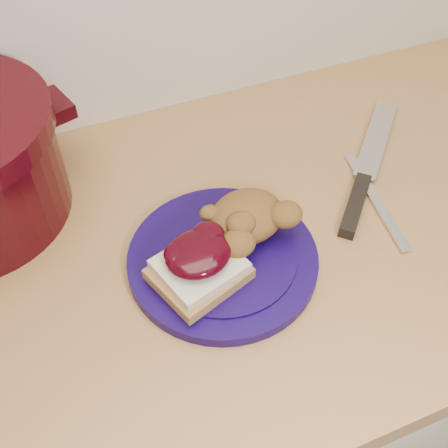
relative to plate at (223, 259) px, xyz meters
name	(u,v)px	position (x,y,z in m)	size (l,w,h in m)	color
base_cabinet	(211,399)	(-0.01, 0.04, -0.48)	(4.00, 0.60, 0.86)	beige
plate	(223,259)	(0.00, 0.00, 0.00)	(0.24, 0.24, 0.02)	#10043E
sandwich	(199,264)	(-0.04, -0.02, 0.03)	(0.13, 0.12, 0.05)	olive
stuffing_mound	(247,216)	(0.04, 0.03, 0.04)	(0.10, 0.08, 0.05)	brown
chef_knife	(361,185)	(0.23, 0.05, 0.00)	(0.23, 0.24, 0.02)	black
butter_knife	(376,200)	(0.24, 0.02, 0.00)	(0.19, 0.01, 0.00)	silver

